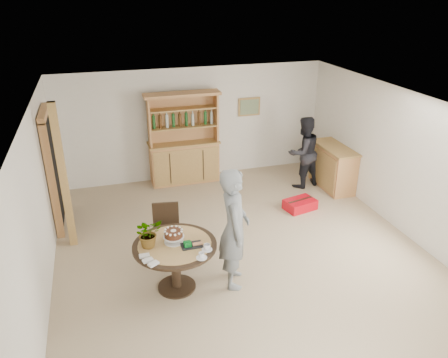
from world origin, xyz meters
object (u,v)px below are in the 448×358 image
at_px(dining_chair, 166,229).
at_px(dining_table, 175,253).
at_px(teen_boy, 234,228).
at_px(red_suitcase, 300,204).
at_px(hutch, 184,152).
at_px(adult_person, 303,152).
at_px(sideboard, 333,167).

bearing_deg(dining_chair, dining_table, -81.50).
xyz_separation_m(teen_boy, red_suitcase, (1.98, 1.83, -0.82)).
relative_size(hutch, adult_person, 1.29).
bearing_deg(adult_person, dining_chair, 16.07).
height_order(adult_person, red_suitcase, adult_person).
height_order(dining_chair, adult_person, adult_person).
bearing_deg(sideboard, dining_table, -147.78).
distance_m(dining_table, dining_chair, 0.83).
xyz_separation_m(dining_chair, teen_boy, (0.84, -0.93, 0.39)).
bearing_deg(teen_boy, dining_table, 97.94).
bearing_deg(adult_person, teen_boy, 34.93).
xyz_separation_m(dining_table, dining_chair, (0.01, 0.83, -0.07)).
xyz_separation_m(adult_person, red_suitcase, (-0.51, -1.01, -0.69)).
xyz_separation_m(hutch, teen_boy, (-0.07, -3.84, 0.23)).
height_order(dining_table, dining_chair, dining_chair).
bearing_deg(dining_chair, red_suitcase, 27.13).
relative_size(sideboard, dining_chair, 1.33).
bearing_deg(sideboard, red_suitcase, -145.83).
distance_m(hutch, dining_chair, 3.05).
height_order(dining_table, adult_person, adult_person).
distance_m(dining_chair, red_suitcase, 2.99).
height_order(dining_chair, red_suitcase, dining_chair).
bearing_deg(dining_table, hutch, 76.20).
relative_size(sideboard, dining_table, 1.05).
relative_size(dining_table, dining_chair, 1.27).
bearing_deg(hutch, red_suitcase, -46.38).
distance_m(sideboard, adult_person, 0.73).
xyz_separation_m(hutch, red_suitcase, (1.91, -2.01, -0.59)).
bearing_deg(adult_person, sideboard, 144.36).
bearing_deg(adult_person, red_suitcase, 49.28).
xyz_separation_m(dining_table, red_suitcase, (2.83, 1.73, -0.50)).
relative_size(sideboard, adult_person, 0.80).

